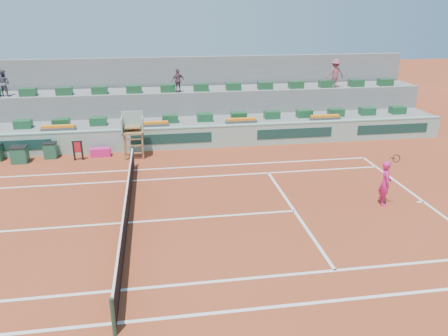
% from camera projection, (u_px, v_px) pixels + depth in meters
% --- Properties ---
extents(ground, '(90.00, 90.00, 0.00)m').
position_uv_depth(ground, '(128.00, 223.00, 16.14)').
color(ground, maroon).
rests_on(ground, ground).
extents(seating_tier_lower, '(36.00, 4.00, 1.20)m').
position_uv_depth(seating_tier_lower, '(136.00, 130.00, 25.81)').
color(seating_tier_lower, gray).
rests_on(seating_tier_lower, ground).
extents(seating_tier_upper, '(36.00, 2.40, 2.60)m').
position_uv_depth(seating_tier_upper, '(136.00, 112.00, 27.05)').
color(seating_tier_upper, gray).
rests_on(seating_tier_upper, ground).
extents(stadium_back_wall, '(36.00, 0.40, 4.40)m').
position_uv_depth(stadium_back_wall, '(136.00, 92.00, 28.21)').
color(stadium_back_wall, gray).
rests_on(stadium_back_wall, ground).
extents(player_bag, '(1.02, 0.45, 0.45)m').
position_uv_depth(player_bag, '(101.00, 152.00, 23.07)').
color(player_bag, '#E41D80').
rests_on(player_bag, ground).
extents(spectator_left, '(0.88, 0.78, 1.50)m').
position_uv_depth(spectator_left, '(4.00, 83.00, 24.86)').
color(spectator_left, '#545361').
rests_on(spectator_left, seating_tier_upper).
extents(spectator_mid, '(0.88, 0.63, 1.38)m').
position_uv_depth(spectator_mid, '(178.00, 81.00, 25.93)').
color(spectator_mid, brown).
rests_on(spectator_mid, seating_tier_upper).
extents(spectator_right, '(1.16, 0.69, 1.77)m').
position_uv_depth(spectator_right, '(335.00, 73.00, 27.34)').
color(spectator_right, '#994C56').
rests_on(spectator_right, seating_tier_upper).
extents(court_lines, '(23.89, 11.09, 0.01)m').
position_uv_depth(court_lines, '(128.00, 223.00, 16.14)').
color(court_lines, white).
rests_on(court_lines, ground).
extents(tennis_net, '(0.10, 11.97, 1.10)m').
position_uv_depth(tennis_net, '(126.00, 210.00, 15.95)').
color(tennis_net, black).
rests_on(tennis_net, ground).
extents(advertising_hoarding, '(36.00, 0.34, 1.26)m').
position_uv_depth(advertising_hoarding, '(135.00, 140.00, 23.77)').
color(advertising_hoarding, '#8FB4A2').
rests_on(advertising_hoarding, ground).
extents(umpire_chair, '(1.10, 0.90, 2.40)m').
position_uv_depth(umpire_chair, '(133.00, 129.00, 22.52)').
color(umpire_chair, brown).
rests_on(umpire_chair, ground).
extents(seat_row_lower, '(32.90, 0.60, 0.44)m').
position_uv_depth(seat_row_lower, '(135.00, 120.00, 24.69)').
color(seat_row_lower, '#1A502B').
rests_on(seat_row_lower, seating_tier_lower).
extents(seat_row_upper, '(32.90, 0.60, 0.44)m').
position_uv_depth(seat_row_upper, '(134.00, 89.00, 25.95)').
color(seat_row_upper, '#1A502B').
rests_on(seat_row_upper, seating_tier_upper).
extents(flower_planters, '(26.80, 0.36, 0.28)m').
position_uv_depth(flower_planters, '(106.00, 126.00, 23.77)').
color(flower_planters, '#4C4C4C').
rests_on(flower_planters, seating_tier_lower).
extents(drink_cooler_a, '(0.66, 0.57, 0.84)m').
position_uv_depth(drink_cooler_a, '(50.00, 150.00, 22.74)').
color(drink_cooler_a, '#1B5239').
rests_on(drink_cooler_a, ground).
extents(drink_cooler_b, '(0.81, 0.70, 0.84)m').
position_uv_depth(drink_cooler_b, '(19.00, 155.00, 22.10)').
color(drink_cooler_b, '#1B5239').
rests_on(drink_cooler_b, ground).
extents(towel_rack, '(0.52, 0.09, 1.03)m').
position_uv_depth(towel_rack, '(78.00, 149.00, 22.36)').
color(towel_rack, black).
rests_on(towel_rack, ground).
extents(tennis_player, '(0.61, 0.94, 2.28)m').
position_uv_depth(tennis_player, '(385.00, 183.00, 17.36)').
color(tennis_player, '#E41D80').
rests_on(tennis_player, ground).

